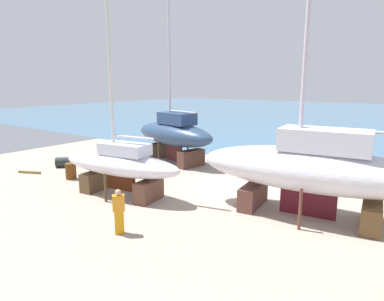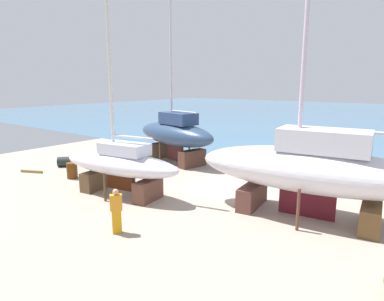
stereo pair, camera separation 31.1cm
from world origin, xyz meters
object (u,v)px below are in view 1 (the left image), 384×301
at_px(sailboat_large_starboard, 120,164).
at_px(barrel_tipped_center, 107,164).
at_px(sailboat_small_center, 311,168).
at_px(barrel_rust_near, 63,162).
at_px(worker, 119,211).
at_px(barrel_tar_black, 71,171).
at_px(sailboat_far_slipway, 174,134).

bearing_deg(sailboat_large_starboard, barrel_tipped_center, -40.12).
distance_m(sailboat_small_center, barrel_rust_near, 16.08).
bearing_deg(sailboat_small_center, worker, 41.86).
height_order(barrel_tar_black, barrel_tipped_center, barrel_tar_black).
distance_m(barrel_tipped_center, barrel_rust_near, 3.24).
height_order(sailboat_small_center, barrel_tar_black, sailboat_small_center).
xyz_separation_m(barrel_tar_black, barrel_rust_near, (-2.91, 1.33, -0.13)).
bearing_deg(sailboat_large_starboard, sailboat_small_center, -169.29).
distance_m(sailboat_small_center, barrel_tipped_center, 13.07).
relative_size(sailboat_large_starboard, sailboat_far_slipway, 0.92).
bearing_deg(barrel_rust_near, sailboat_far_slipway, 47.29).
height_order(sailboat_small_center, worker, sailboat_small_center).
relative_size(sailboat_large_starboard, sailboat_small_center, 0.76).
relative_size(sailboat_small_center, barrel_tar_black, 16.64).
relative_size(sailboat_far_slipway, worker, 7.45).
relative_size(worker, barrel_tipped_center, 2.07).
bearing_deg(worker, barrel_tar_black, 19.62).
relative_size(barrel_tar_black, barrel_rust_near, 1.11).
distance_m(sailboat_small_center, barrel_tar_black, 13.38).
bearing_deg(sailboat_far_slipway, sailboat_large_starboard, 120.25).
relative_size(sailboat_far_slipway, barrel_tipped_center, 15.40).
xyz_separation_m(barrel_tar_black, barrel_tipped_center, (0.06, 2.62, -0.05)).
height_order(sailboat_large_starboard, sailboat_far_slipway, sailboat_far_slipway).
xyz_separation_m(sailboat_small_center, barrel_tipped_center, (-12.96, 0.02, -1.68)).
relative_size(sailboat_far_slipway, barrel_rust_near, 15.30).
height_order(sailboat_small_center, sailboat_far_slipway, sailboat_small_center).
relative_size(sailboat_small_center, worker, 9.02).
bearing_deg(barrel_tar_black, sailboat_large_starboard, -2.89).
bearing_deg(barrel_tipped_center, worker, -37.01).
height_order(sailboat_small_center, barrel_tipped_center, sailboat_small_center).
relative_size(worker, barrel_rust_near, 2.05).
height_order(sailboat_large_starboard, barrel_rust_near, sailboat_large_starboard).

